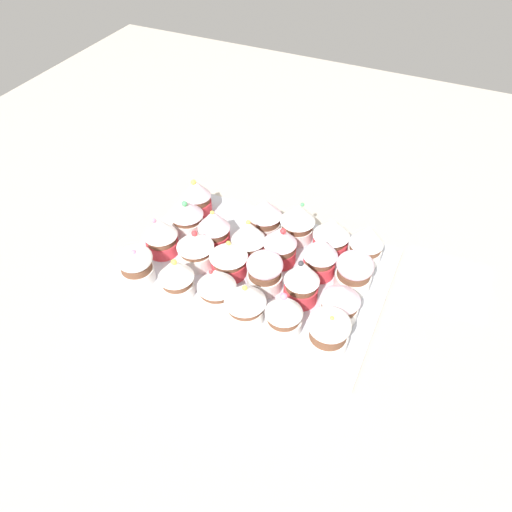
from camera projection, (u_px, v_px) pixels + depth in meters
The scene contains 26 objects.
ground_plane at pixel (256, 279), 86.83cm from camera, with size 180.00×180.00×3.00cm, color #B2A899.
baking_tray at pixel (256, 271), 85.36cm from camera, with size 43.73×30.70×1.20cm.
cupcake_0 at pixel (366, 243), 83.94cm from camera, with size 5.82×5.82×7.52cm.
cupcake_1 at pixel (331, 235), 85.69cm from camera, with size 6.44×6.44×7.00cm.
cupcake_2 at pixel (298, 221), 87.91cm from camera, with size 6.28×6.28×7.83cm.
cupcake_3 at pixel (265, 216), 89.16cm from camera, with size 6.18×6.18×7.36cm.
cupcake_4 at pixel (197, 197), 93.15cm from camera, with size 5.39×5.39×7.73cm.
cupcake_5 at pixel (354, 272), 79.71cm from camera, with size 6.02×6.02×6.71cm.
cupcake_6 at pixel (320, 255), 81.33cm from camera, with size 5.82×5.82×7.96cm.
cupcake_7 at pixel (280, 245), 83.77cm from camera, with size 5.78×5.78×7.77cm.
cupcake_8 at pixel (249, 238), 84.64cm from camera, with size 6.00×6.00×7.81cm.
cupcake_9 at pixel (214, 228), 86.63cm from camera, with size 5.71×5.71×7.86cm.
cupcake_10 at pixel (187, 215), 89.92cm from camera, with size 6.17×6.17×6.96cm.
cupcake_11 at pixel (340, 301), 75.24cm from camera, with size 6.16×6.16×6.60cm.
cupcake_12 at pixel (302, 281), 77.11cm from camera, with size 5.66×5.66×8.58cm.
cupcake_13 at pixel (265, 271), 79.64cm from camera, with size 5.90×5.90×6.86cm.
cupcake_14 at pixel (229, 257), 81.75cm from camera, with size 6.41×6.41×7.21cm.
cupcake_15 at pixel (195, 247), 83.49cm from camera, with size 6.34×6.34×7.46cm.
cupcake_16 at pixel (161, 235), 85.53cm from camera, with size 5.81×5.81×7.56cm.
cupcake_17 at pixel (328, 331), 71.08cm from camera, with size 6.29×6.29×7.06cm.
cupcake_18 at pixel (284, 312), 73.20cm from camera, with size 5.71×5.71×7.77cm.
cupcake_19 at pixel (245, 300), 74.55cm from camera, with size 6.44×6.44×7.87cm.
cupcake_20 at pixel (217, 285), 77.33cm from camera, with size 6.21×6.21×7.17cm.
cupcake_21 at pixel (176, 276), 78.37cm from camera, with size 5.79×5.79×7.72cm.
cupcake_22 at pixel (136, 265), 80.91cm from camera, with size 5.86×5.86×6.83cm.
napkin at pixel (444, 281), 84.09cm from camera, with size 14.04×12.64×0.60cm, color white.
Camera 1 is at (-24.97, 53.85, 62.00)cm, focal length 34.77 mm.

